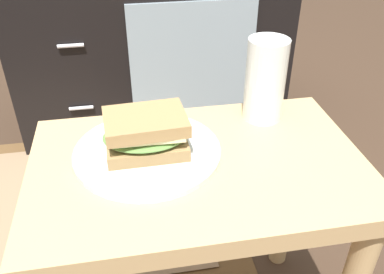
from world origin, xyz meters
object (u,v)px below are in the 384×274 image
(plate, at_px, (147,152))
(beer_glass, at_px, (265,82))
(tv_cabinet, at_px, (152,49))
(sandwich_front, at_px, (146,133))

(plate, bearing_deg, beer_glass, 20.57)
(tv_cabinet, xyz_separation_m, beer_glass, (0.15, -0.83, 0.25))
(tv_cabinet, relative_size, plate, 3.85)
(tv_cabinet, height_order, beer_glass, beer_glass)
(plate, distance_m, sandwich_front, 0.04)
(tv_cabinet, relative_size, sandwich_front, 6.66)
(sandwich_front, xyz_separation_m, beer_glass, (0.23, 0.09, 0.03))
(sandwich_front, bearing_deg, plate, -90.00)
(tv_cabinet, distance_m, beer_glass, 0.87)
(tv_cabinet, distance_m, sandwich_front, 0.94)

